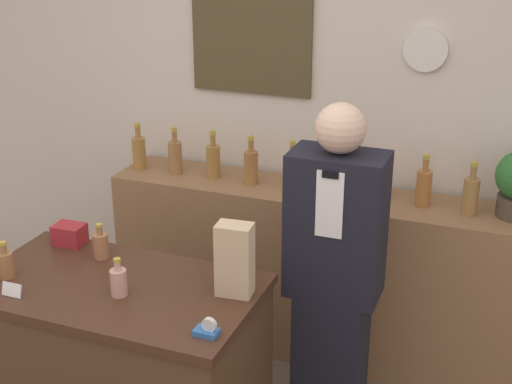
{
  "coord_description": "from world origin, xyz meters",
  "views": [
    {
      "loc": [
        1.12,
        -1.69,
        2.37
      ],
      "look_at": [
        0.02,
        1.13,
        1.18
      ],
      "focal_mm": 50.0,
      "sensor_mm": 36.0,
      "label": 1
    }
  ],
  "objects": [
    {
      "name": "back_wall",
      "position": [
        -0.0,
        2.0,
        1.35
      ],
      "size": [
        5.2,
        0.09,
        2.7
      ],
      "color": "beige",
      "rests_on": "ground_plane"
    },
    {
      "name": "back_shelf",
      "position": [
        0.18,
        1.73,
        0.49
      ],
      "size": [
        2.39,
        0.41,
        0.97
      ],
      "color": "#8E6642",
      "rests_on": "ground_plane"
    },
    {
      "name": "display_counter",
      "position": [
        -0.37,
        0.53,
        0.46
      ],
      "size": [
        1.2,
        0.68,
        0.93
      ],
      "color": "#4C331E",
      "rests_on": "ground_plane"
    },
    {
      "name": "shopkeeper",
      "position": [
        0.42,
        1.08,
        0.82
      ],
      "size": [
        0.42,
        0.26,
        1.64
      ],
      "color": "black",
      "rests_on": "ground_plane"
    },
    {
      "name": "paper_bag",
      "position": [
        0.12,
        0.65,
        1.08
      ],
      "size": [
        0.15,
        0.11,
        0.31
      ],
      "color": "tan",
      "rests_on": "display_counter"
    },
    {
      "name": "tape_dispenser",
      "position": [
        0.15,
        0.33,
        0.95
      ],
      "size": [
        0.09,
        0.06,
        0.07
      ],
      "color": "#2D66A8",
      "rests_on": "display_counter"
    },
    {
      "name": "price_card_left",
      "position": [
        -0.71,
        0.3,
        0.95
      ],
      "size": [
        0.09,
        0.02,
        0.06
      ],
      "color": "white",
      "rests_on": "display_counter"
    },
    {
      "name": "gift_box",
      "position": [
        -0.78,
        0.8,
        0.97
      ],
      "size": [
        0.14,
        0.11,
        0.09
      ],
      "color": "maroon",
      "rests_on": "display_counter"
    },
    {
      "name": "counter_bottle_0",
      "position": [
        -0.83,
        0.43,
        0.99
      ],
      "size": [
        0.07,
        0.07,
        0.16
      ],
      "color": "#95643C",
      "rests_on": "display_counter"
    },
    {
      "name": "counter_bottle_1",
      "position": [
        -0.56,
        0.73,
        0.99
      ],
      "size": [
        0.07,
        0.07,
        0.16
      ],
      "color": "#A06740",
      "rests_on": "display_counter"
    },
    {
      "name": "counter_bottle_2",
      "position": [
        -0.31,
        0.47,
        0.99
      ],
      "size": [
        0.07,
        0.07,
        0.16
      ],
      "color": "tan",
      "rests_on": "display_counter"
    },
    {
      "name": "shelf_bottle_0",
      "position": [
        -0.93,
        1.72,
        1.08
      ],
      "size": [
        0.08,
        0.08,
        0.27
      ],
      "color": "olive",
      "rests_on": "back_shelf"
    },
    {
      "name": "shelf_bottle_1",
      "position": [
        -0.7,
        1.72,
        1.08
      ],
      "size": [
        0.08,
        0.08,
        0.27
      ],
      "color": "olive",
      "rests_on": "back_shelf"
    },
    {
      "name": "shelf_bottle_2",
      "position": [
        -0.47,
        1.73,
        1.08
      ],
      "size": [
        0.08,
        0.08,
        0.27
      ],
      "color": "olive",
      "rests_on": "back_shelf"
    },
    {
      "name": "shelf_bottle_3",
      "position": [
        -0.23,
        1.72,
        1.08
      ],
      "size": [
        0.08,
        0.08,
        0.27
      ],
      "color": "#9D6835",
      "rests_on": "back_shelf"
    },
    {
      "name": "shelf_bottle_4",
      "position": [
        -0.0,
        1.73,
        1.08
      ],
      "size": [
        0.08,
        0.08,
        0.27
      ],
      "color": "olive",
      "rests_on": "back_shelf"
    },
    {
      "name": "shelf_bottle_5",
      "position": [
        0.23,
        1.75,
        1.08
      ],
      "size": [
        0.08,
        0.08,
        0.27
      ],
      "color": "olive",
      "rests_on": "back_shelf"
    },
    {
      "name": "shelf_bottle_6",
      "position": [
        0.46,
        1.75,
        1.08
      ],
      "size": [
        0.08,
        0.08,
        0.27
      ],
      "color": "#9B6435",
      "rests_on": "back_shelf"
    },
    {
      "name": "shelf_bottle_7",
      "position": [
        0.69,
        1.75,
        1.08
      ],
      "size": [
        0.08,
        0.08,
        0.27
      ],
      "color": "#A56830",
      "rests_on": "back_shelf"
    },
    {
      "name": "shelf_bottle_8",
      "position": [
        0.93,
        1.72,
        1.08
      ],
      "size": [
        0.08,
        0.08,
        0.27
      ],
      "color": "olive",
      "rests_on": "back_shelf"
    }
  ]
}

